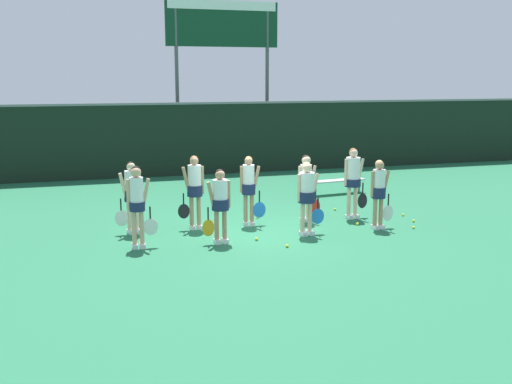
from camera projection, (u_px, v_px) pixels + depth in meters
name	position (u px, v px, depth m)	size (l,w,h in m)	color
ground_plane	(257.00, 232.00, 14.03)	(140.00, 140.00, 0.00)	#216642
fence_windscreen	(190.00, 139.00, 21.80)	(60.00, 0.08, 2.66)	black
scoreboard	(223.00, 37.00, 23.00)	(4.40, 0.15, 6.41)	#515156
bench_courtside	(333.00, 182.00, 18.42)	(2.14, 0.59, 0.44)	#B2B2B7
player_0	(137.00, 200.00, 12.52)	(0.63, 0.33, 1.75)	tan
player_1	(220.00, 200.00, 12.90)	(0.64, 0.37, 1.63)	tan
player_2	(307.00, 192.00, 13.56)	(0.69, 0.40, 1.69)	beige
player_3	(379.00, 189.00, 14.13)	(0.62, 0.33, 1.65)	tan
player_4	(132.00, 192.00, 13.72)	(0.64, 0.36, 1.67)	beige
player_5	(194.00, 186.00, 14.09)	(0.64, 0.36, 1.76)	tan
player_6	(249.00, 186.00, 14.46)	(0.62, 0.33, 1.70)	tan
player_7	(306.00, 182.00, 14.85)	(0.60, 0.32, 1.68)	beige
player_8	(353.00, 176.00, 15.16)	(0.68, 0.41, 1.81)	beige
tennis_ball_0	(403.00, 215.00, 15.58)	(0.06, 0.06, 0.06)	#CCE033
tennis_ball_1	(357.00, 224.00, 14.62)	(0.07, 0.07, 0.07)	#CCE033
tennis_ball_2	(414.00, 227.00, 14.27)	(0.07, 0.07, 0.07)	#CCE033
tennis_ball_3	(414.00, 221.00, 14.92)	(0.07, 0.07, 0.07)	#CCE033
tennis_ball_4	(335.00, 209.00, 16.24)	(0.07, 0.07, 0.07)	#CCE033
tennis_ball_5	(258.00, 217.00, 15.29)	(0.07, 0.07, 0.07)	#CCE033
tennis_ball_6	(302.00, 226.00, 14.46)	(0.07, 0.07, 0.07)	#CCE033
tennis_ball_7	(256.00, 239.00, 13.26)	(0.07, 0.07, 0.07)	#CCE033
tennis_ball_8	(287.00, 246.00, 12.71)	(0.07, 0.07, 0.07)	#CCE033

